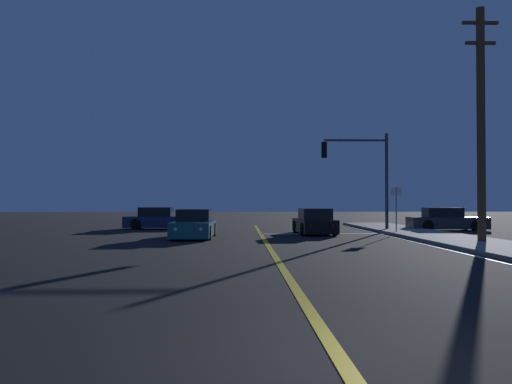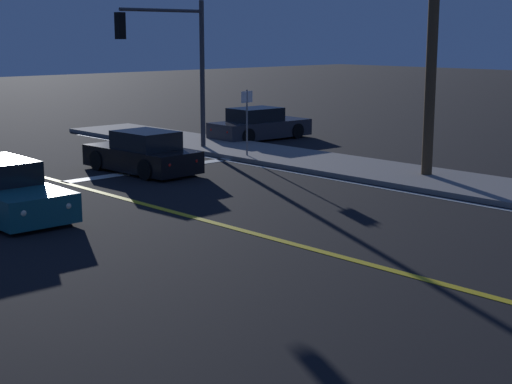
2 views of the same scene
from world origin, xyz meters
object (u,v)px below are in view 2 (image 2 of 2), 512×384
car_lead_oncoming_charcoal (259,126)px  utility_pole_right (433,18)px  street_sign_corner (247,113)px  car_following_oncoming_black (143,154)px  car_side_waiting_teal (0,191)px  traffic_signal_near_right (173,52)px

car_lead_oncoming_charcoal → utility_pole_right: size_ratio=0.48×
utility_pole_right → street_sign_corner: utility_pole_right is taller
car_lead_oncoming_charcoal → car_following_oncoming_black: bearing=-65.7°
utility_pole_right → street_sign_corner: 7.43m
car_side_waiting_teal → utility_pole_right: (11.60, -4.38, 4.23)m
car_lead_oncoming_charcoal → car_side_waiting_teal: bearing=-64.9°
car_following_oncoming_black → street_sign_corner: size_ratio=1.72×
car_lead_oncoming_charcoal → car_side_waiting_teal: 15.39m
car_lead_oncoming_charcoal → traffic_signal_near_right: (-5.11, -0.84, 3.14)m
car_following_oncoming_black → car_lead_oncoming_charcoal: (8.22, 3.25, 0.00)m
car_following_oncoming_black → traffic_signal_near_right: bearing=35.1°
car_following_oncoming_black → utility_pole_right: utility_pole_right is taller
car_following_oncoming_black → street_sign_corner: bearing=-8.0°
traffic_signal_near_right → street_sign_corner: bearing=110.9°
car_lead_oncoming_charcoal → utility_pole_right: (-2.64, -10.22, 4.23)m
traffic_signal_near_right → utility_pole_right: 9.76m
utility_pole_right → street_sign_corner: bearing=102.0°
traffic_signal_near_right → utility_pole_right: (2.47, -9.38, 1.08)m
utility_pole_right → car_side_waiting_teal: bearing=159.3°
car_following_oncoming_black → street_sign_corner: 4.34m
car_lead_oncoming_charcoal → street_sign_corner: size_ratio=1.83×
traffic_signal_near_right → utility_pole_right: bearing=104.7°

